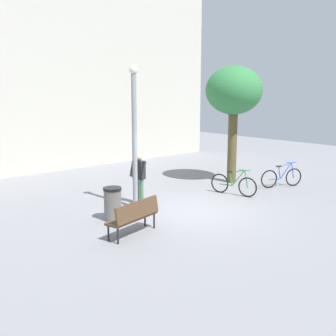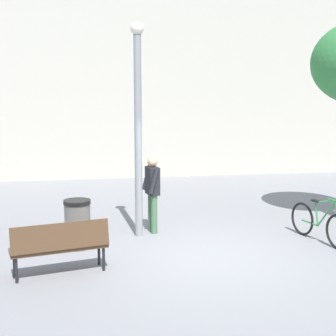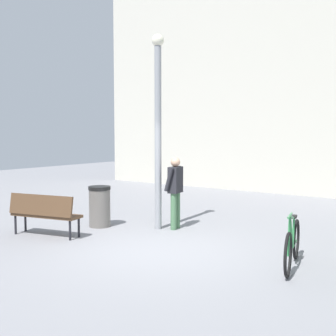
{
  "view_description": "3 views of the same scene",
  "coord_description": "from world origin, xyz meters",
  "px_view_note": "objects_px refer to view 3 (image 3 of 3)",
  "views": [
    {
      "loc": [
        -8.57,
        -8.59,
        3.67
      ],
      "look_at": [
        0.13,
        1.36,
        1.14
      ],
      "focal_mm": 42.97,
      "sensor_mm": 36.0,
      "label": 1
    },
    {
      "loc": [
        -2.21,
        -8.52,
        3.02
      ],
      "look_at": [
        -0.53,
        1.39,
        1.47
      ],
      "focal_mm": 51.88,
      "sensor_mm": 36.0,
      "label": 2
    },
    {
      "loc": [
        5.04,
        -6.67,
        2.27
      ],
      "look_at": [
        -0.67,
        1.22,
        1.46
      ],
      "focal_mm": 47.72,
      "sensor_mm": 36.0,
      "label": 3
    }
  ],
  "objects_px": {
    "park_bench": "(44,211)",
    "trash_bin": "(100,206)",
    "person_by_lamppost": "(175,188)",
    "bicycle_green": "(292,245)",
    "lamppost": "(158,122)"
  },
  "relations": [
    {
      "from": "trash_bin",
      "to": "bicycle_green",
      "type": "bearing_deg",
      "value": -5.07
    },
    {
      "from": "lamppost",
      "to": "trash_bin",
      "type": "distance_m",
      "value": 2.45
    },
    {
      "from": "person_by_lamppost",
      "to": "trash_bin",
      "type": "relative_size",
      "value": 1.73
    },
    {
      "from": "bicycle_green",
      "to": "park_bench",
      "type": "bearing_deg",
      "value": -169.13
    },
    {
      "from": "park_bench",
      "to": "trash_bin",
      "type": "xyz_separation_m",
      "value": [
        0.27,
        1.42,
        -0.06
      ]
    },
    {
      "from": "lamppost",
      "to": "bicycle_green",
      "type": "bearing_deg",
      "value": -16.32
    },
    {
      "from": "person_by_lamppost",
      "to": "trash_bin",
      "type": "bearing_deg",
      "value": -151.91
    },
    {
      "from": "lamppost",
      "to": "park_bench",
      "type": "xyz_separation_m",
      "value": [
        -1.54,
        -2.04,
        -1.94
      ]
    },
    {
      "from": "person_by_lamppost",
      "to": "bicycle_green",
      "type": "bearing_deg",
      "value": -21.4
    },
    {
      "from": "park_bench",
      "to": "bicycle_green",
      "type": "height_order",
      "value": "bicycle_green"
    },
    {
      "from": "lamppost",
      "to": "person_by_lamppost",
      "type": "distance_m",
      "value": 1.57
    },
    {
      "from": "person_by_lamppost",
      "to": "bicycle_green",
      "type": "height_order",
      "value": "person_by_lamppost"
    },
    {
      "from": "bicycle_green",
      "to": "person_by_lamppost",
      "type": "bearing_deg",
      "value": 158.6
    },
    {
      "from": "lamppost",
      "to": "bicycle_green",
      "type": "relative_size",
      "value": 2.51
    },
    {
      "from": "park_bench",
      "to": "trash_bin",
      "type": "bearing_deg",
      "value": 79.3
    }
  ]
}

